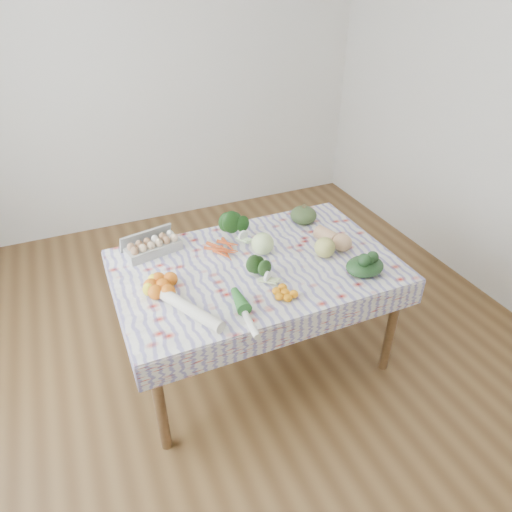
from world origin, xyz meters
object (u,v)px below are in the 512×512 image
dining_table (256,275)px  egg_carton (154,247)px  kabocha_squash (303,215)px  grapefruit (325,247)px  cabbage (263,244)px  butternut_squash (334,237)px

dining_table → egg_carton: 0.66m
kabocha_squash → grapefruit: (-0.08, -0.42, 0.00)m
cabbage → butternut_squash: size_ratio=0.54×
butternut_squash → grapefruit: grapefruit is taller
cabbage → butternut_squash: bearing=-11.9°
egg_carton → butternut_squash: (1.07, -0.36, 0.01)m
kabocha_squash → cabbage: 0.48m
butternut_squash → grapefruit: (-0.12, -0.09, 0.00)m
egg_carton → butternut_squash: size_ratio=1.31×
egg_carton → kabocha_squash: size_ratio=1.87×
egg_carton → cabbage: size_ratio=2.44×
dining_table → butternut_squash: (0.54, -0.00, 0.14)m
dining_table → cabbage: bearing=47.9°
egg_carton → kabocha_squash: bearing=-13.5°
grapefruit → cabbage: bearing=151.3°
egg_carton → butternut_squash: butternut_squash is taller
grapefruit → egg_carton: bearing=154.7°
kabocha_squash → butternut_squash: bearing=-84.2°
cabbage → grapefruit: bearing=-28.7°
egg_carton → kabocha_squash: kabocha_squash is taller
egg_carton → cabbage: cabbage is taller
kabocha_squash → butternut_squash: 0.34m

